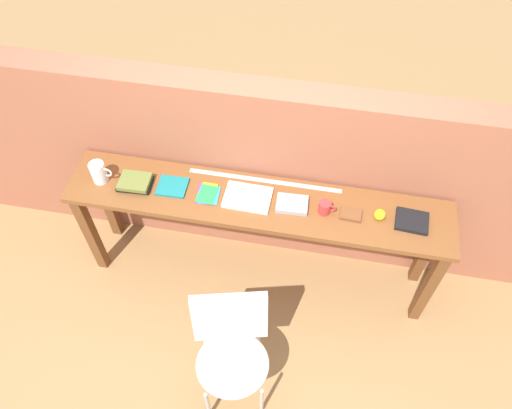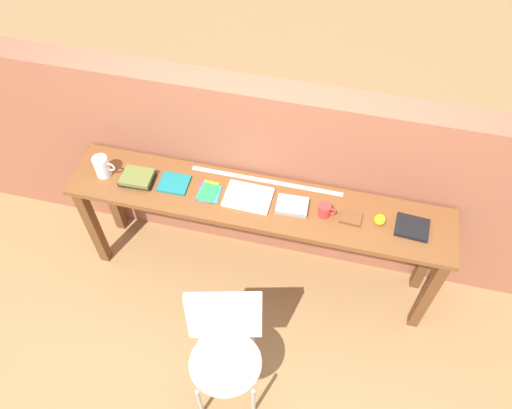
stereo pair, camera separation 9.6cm
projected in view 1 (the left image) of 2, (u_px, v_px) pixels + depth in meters
ground_plane at (250, 305)px, 3.70m from camera, size 40.00×40.00×0.00m
brick_wall_back at (266, 174)px, 3.48m from camera, size 6.00×0.20×1.51m
sideboard at (257, 213)px, 3.29m from camera, size 2.50×0.44×0.88m
chair_white_moulded at (232, 348)px, 2.95m from camera, size 0.54×0.55×0.89m
pitcher_white at (99, 172)px, 3.23m from camera, size 0.14×0.10×0.18m
book_stack_leftmost at (135, 183)px, 3.24m from camera, size 0.23×0.17×0.06m
magazine_cycling at (172, 187)px, 3.24m from camera, size 0.20×0.17×0.02m
pamphlet_pile_colourful at (207, 194)px, 3.21m from camera, size 0.15×0.18×0.01m
book_open_centre at (248, 197)px, 3.18m from camera, size 0.30×0.22×0.02m
book_grey_hardcover at (292, 204)px, 3.14m from camera, size 0.20×0.15×0.03m
mug at (325, 207)px, 3.09m from camera, size 0.11×0.08×0.09m
leather_journal_brown at (351, 214)px, 3.10m from camera, size 0.14×0.11×0.02m
sports_ball_small at (380, 215)px, 3.07m from camera, size 0.07×0.07×0.07m
book_repair_rightmost at (412, 221)px, 3.07m from camera, size 0.21×0.18×0.03m
ruler_metal_back_edge at (265, 181)px, 3.28m from camera, size 1.02×0.03×0.00m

